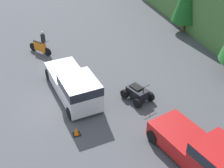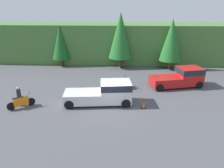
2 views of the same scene
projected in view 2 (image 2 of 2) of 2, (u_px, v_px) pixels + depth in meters
The scene contains 11 objects.
ground_plane at pixel (109, 108), 18.56m from camera, with size 80.00×80.00×0.00m, color #4C4C51.
hillside_backdrop at pixel (116, 43), 32.55m from camera, with size 44.00×6.00×5.50m.
tree_left at pixel (60, 42), 29.81m from camera, with size 2.45×2.45×5.56m.
tree_mid_left at pixel (121, 36), 28.81m from camera, with size 3.20×3.20×7.28m.
tree_mid_right at pixel (171, 40), 28.03m from camera, with size 2.89×2.89×6.57m.
pickup_truck_red at pixel (181, 77), 23.00m from camera, with size 5.69×3.31×1.99m.
pickup_truck_second at pixel (105, 92), 19.05m from camera, with size 5.98×2.74×1.99m.
dirt_bike at pixel (21, 102), 18.41m from camera, with size 1.89×1.49×1.21m.
quad_atv at pixel (121, 84), 22.69m from camera, with size 2.20×1.88×1.20m.
rider_person at pixel (19, 96), 18.59m from camera, with size 0.51×0.51×1.75m.
traffic_cone at pixel (144, 105), 18.46m from camera, with size 0.42×0.42×0.55m.
Camera 2 is at (1.02, -16.63, 8.43)m, focal length 35.00 mm.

